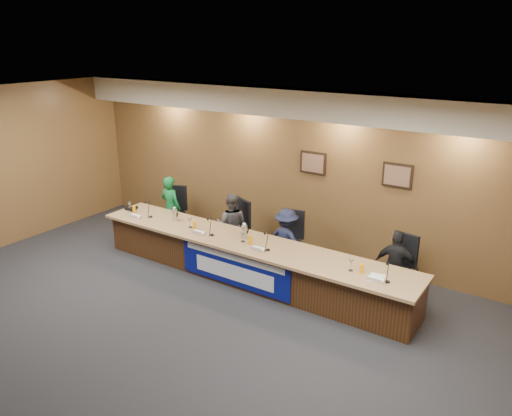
# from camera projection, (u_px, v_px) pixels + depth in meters

# --- Properties ---
(floor) EXTENTS (10.00, 10.00, 0.00)m
(floor) POSITION_uv_depth(u_px,v_px,m) (151.00, 345.00, 6.96)
(floor) COLOR black
(floor) RESTS_ON ground
(ceiling) EXTENTS (10.00, 8.00, 0.04)m
(ceiling) POSITION_uv_depth(u_px,v_px,m) (132.00, 115.00, 5.92)
(ceiling) COLOR silver
(ceiling) RESTS_ON wall_back
(wall_back) EXTENTS (10.00, 0.04, 3.20)m
(wall_back) POSITION_uv_depth(u_px,v_px,m) (295.00, 172.00, 9.58)
(wall_back) COLOR brown
(wall_back) RESTS_ON floor
(soffit) EXTENTS (10.00, 0.50, 0.50)m
(soffit) POSITION_uv_depth(u_px,v_px,m) (290.00, 103.00, 8.94)
(soffit) COLOR beige
(soffit) RESTS_ON wall_back
(dais_body) EXTENTS (6.00, 0.80, 0.70)m
(dais_body) POSITION_uv_depth(u_px,v_px,m) (248.00, 261.00, 8.73)
(dais_body) COLOR #3D220F
(dais_body) RESTS_ON floor
(dais_top) EXTENTS (6.10, 0.95, 0.05)m
(dais_top) POSITION_uv_depth(u_px,v_px,m) (246.00, 242.00, 8.57)
(dais_top) COLOR #99734A
(dais_top) RESTS_ON dais_body
(banner) EXTENTS (2.20, 0.02, 0.65)m
(banner) POSITION_uv_depth(u_px,v_px,m) (234.00, 268.00, 8.40)
(banner) COLOR #070E6D
(banner) RESTS_ON dais_body
(banner_text_upper) EXTENTS (2.00, 0.01, 0.10)m
(banner_text_upper) POSITION_uv_depth(u_px,v_px,m) (233.00, 258.00, 8.32)
(banner_text_upper) COLOR silver
(banner_text_upper) RESTS_ON banner
(banner_text_lower) EXTENTS (1.60, 0.01, 0.28)m
(banner_text_lower) POSITION_uv_depth(u_px,v_px,m) (234.00, 273.00, 8.41)
(banner_text_lower) COLOR silver
(banner_text_lower) RESTS_ON banner
(wall_photo_left) EXTENTS (0.52, 0.04, 0.42)m
(wall_photo_left) POSITION_uv_depth(u_px,v_px,m) (313.00, 163.00, 9.27)
(wall_photo_left) COLOR black
(wall_photo_left) RESTS_ON wall_back
(wall_photo_right) EXTENTS (0.52, 0.04, 0.42)m
(wall_photo_right) POSITION_uv_depth(u_px,v_px,m) (397.00, 176.00, 8.43)
(wall_photo_right) COLOR black
(wall_photo_right) RESTS_ON wall_back
(panelist_a) EXTENTS (0.51, 0.34, 1.35)m
(panelist_a) POSITION_uv_depth(u_px,v_px,m) (171.00, 208.00, 10.45)
(panelist_a) COLOR #0F622B
(panelist_a) RESTS_ON floor
(panelist_b) EXTENTS (0.75, 0.68, 1.26)m
(panelist_b) POSITION_uv_depth(u_px,v_px,m) (232.00, 225.00, 9.63)
(panelist_b) COLOR #454448
(panelist_b) RESTS_ON floor
(panelist_c) EXTENTS (0.81, 0.52, 1.18)m
(panelist_c) POSITION_uv_depth(u_px,v_px,m) (286.00, 240.00, 9.00)
(panelist_c) COLOR #171C36
(panelist_c) RESTS_ON floor
(panelist_d) EXTENTS (0.73, 0.35, 1.22)m
(panelist_d) POSITION_uv_depth(u_px,v_px,m) (396.00, 267.00, 7.93)
(panelist_d) COLOR black
(panelist_d) RESTS_ON floor
(office_chair_a) EXTENTS (0.63, 0.63, 0.08)m
(office_chair_a) POSITION_uv_depth(u_px,v_px,m) (175.00, 215.00, 10.59)
(office_chair_a) COLOR black
(office_chair_a) RESTS_ON floor
(office_chair_b) EXTENTS (0.63, 0.63, 0.08)m
(office_chair_b) POSITION_uv_depth(u_px,v_px,m) (235.00, 230.00, 9.76)
(office_chair_b) COLOR black
(office_chair_b) RESTS_ON floor
(office_chair_c) EXTENTS (0.55, 0.55, 0.08)m
(office_chair_c) POSITION_uv_depth(u_px,v_px,m) (289.00, 244.00, 9.12)
(office_chair_c) COLOR black
(office_chair_c) RESTS_ON floor
(office_chair_d) EXTENTS (0.55, 0.55, 0.08)m
(office_chair_d) POSITION_uv_depth(u_px,v_px,m) (397.00, 272.00, 8.06)
(office_chair_d) COLOR black
(office_chair_d) RESTS_ON floor
(nameplate_a) EXTENTS (0.24, 0.08, 0.10)m
(nameplate_a) POSITION_uv_depth(u_px,v_px,m) (133.00, 216.00, 9.62)
(nameplate_a) COLOR white
(nameplate_a) RESTS_ON dais_top
(microphone_a) EXTENTS (0.07, 0.07, 0.02)m
(microphone_a) POSITION_uv_depth(u_px,v_px,m) (151.00, 217.00, 9.68)
(microphone_a) COLOR black
(microphone_a) RESTS_ON dais_top
(juice_glass_a) EXTENTS (0.06, 0.06, 0.15)m
(juice_glass_a) POSITION_uv_depth(u_px,v_px,m) (134.00, 209.00, 9.89)
(juice_glass_a) COLOR #FC9704
(juice_glass_a) RESTS_ON dais_top
(water_glass_a) EXTENTS (0.08, 0.08, 0.18)m
(water_glass_a) POSITION_uv_depth(u_px,v_px,m) (130.00, 207.00, 10.01)
(water_glass_a) COLOR silver
(water_glass_a) RESTS_ON dais_top
(nameplate_b) EXTENTS (0.24, 0.08, 0.10)m
(nameplate_b) POSITION_uv_depth(u_px,v_px,m) (197.00, 232.00, 8.83)
(nameplate_b) COLOR white
(nameplate_b) RESTS_ON dais_top
(microphone_b) EXTENTS (0.07, 0.07, 0.02)m
(microphone_b) POSITION_uv_depth(u_px,v_px,m) (212.00, 235.00, 8.80)
(microphone_b) COLOR black
(microphone_b) RESTS_ON dais_top
(juice_glass_b) EXTENTS (0.06, 0.06, 0.15)m
(juice_glass_b) POSITION_uv_depth(u_px,v_px,m) (194.00, 226.00, 9.04)
(juice_glass_b) COLOR #FC9704
(juice_glass_b) RESTS_ON dais_top
(water_glass_b) EXTENTS (0.08, 0.08, 0.18)m
(water_glass_b) POSITION_uv_depth(u_px,v_px,m) (190.00, 223.00, 9.14)
(water_glass_b) COLOR silver
(water_glass_b) RESTS_ON dais_top
(nameplate_c) EXTENTS (0.24, 0.08, 0.10)m
(nameplate_c) POSITION_uv_depth(u_px,v_px,m) (256.00, 249.00, 8.15)
(nameplate_c) COLOR white
(nameplate_c) RESTS_ON dais_top
(microphone_c) EXTENTS (0.07, 0.07, 0.02)m
(microphone_c) POSITION_uv_depth(u_px,v_px,m) (268.00, 250.00, 8.19)
(microphone_c) COLOR black
(microphone_c) RESTS_ON dais_top
(juice_glass_c) EXTENTS (0.06, 0.06, 0.15)m
(juice_glass_c) POSITION_uv_depth(u_px,v_px,m) (250.00, 240.00, 8.40)
(juice_glass_c) COLOR #FC9704
(juice_glass_c) RESTS_ON dais_top
(water_glass_c) EXTENTS (0.08, 0.08, 0.18)m
(water_glass_c) POSITION_uv_depth(u_px,v_px,m) (243.00, 237.00, 8.50)
(water_glass_c) COLOR silver
(water_glass_c) RESTS_ON dais_top
(nameplate_d) EXTENTS (0.24, 0.08, 0.10)m
(nameplate_d) POSITION_uv_depth(u_px,v_px,m) (374.00, 280.00, 7.11)
(nameplate_d) COLOR white
(nameplate_d) RESTS_ON dais_top
(microphone_d) EXTENTS (0.07, 0.07, 0.02)m
(microphone_d) POSITION_uv_depth(u_px,v_px,m) (388.00, 282.00, 7.12)
(microphone_d) COLOR black
(microphone_d) RESTS_ON dais_top
(juice_glass_d) EXTENTS (0.06, 0.06, 0.15)m
(juice_glass_d) POSITION_uv_depth(u_px,v_px,m) (362.00, 269.00, 7.38)
(juice_glass_d) COLOR #FC9704
(juice_glass_d) RESTS_ON dais_top
(water_glass_d) EXTENTS (0.08, 0.08, 0.18)m
(water_glass_d) POSITION_uv_depth(u_px,v_px,m) (351.00, 265.00, 7.45)
(water_glass_d) COLOR silver
(water_glass_d) RESTS_ON dais_top
(carafe_left) EXTENTS (0.11, 0.11, 0.22)m
(carafe_left) POSITION_uv_depth(u_px,v_px,m) (175.00, 215.00, 9.47)
(carafe_left) COLOR silver
(carafe_left) RESTS_ON dais_top
(carafe_mid) EXTENTS (0.11, 0.11, 0.23)m
(carafe_mid) POSITION_uv_depth(u_px,v_px,m) (244.00, 232.00, 8.65)
(carafe_mid) COLOR silver
(carafe_mid) RESTS_ON dais_top
(speakerphone) EXTENTS (0.32, 0.32, 0.05)m
(speakerphone) POSITION_uv_depth(u_px,v_px,m) (132.00, 209.00, 10.07)
(speakerphone) COLOR black
(speakerphone) RESTS_ON dais_top
(paper_stack) EXTENTS (0.26, 0.33, 0.01)m
(paper_stack) POSITION_uv_depth(u_px,v_px,m) (377.00, 278.00, 7.25)
(paper_stack) COLOR white
(paper_stack) RESTS_ON dais_top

